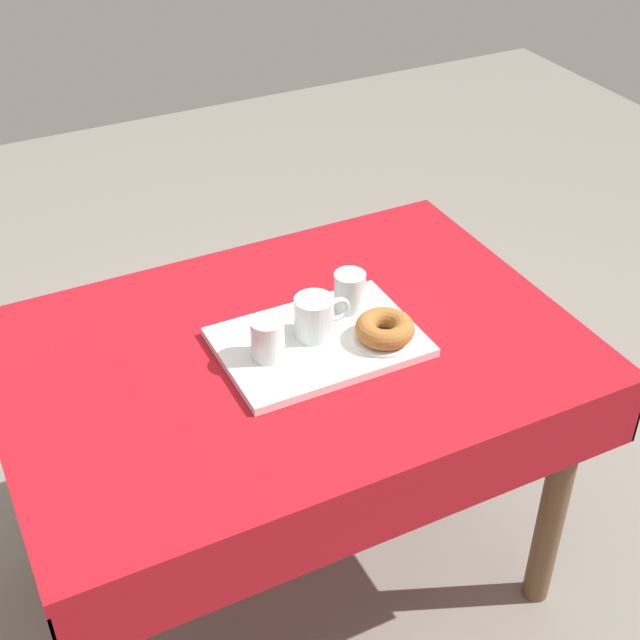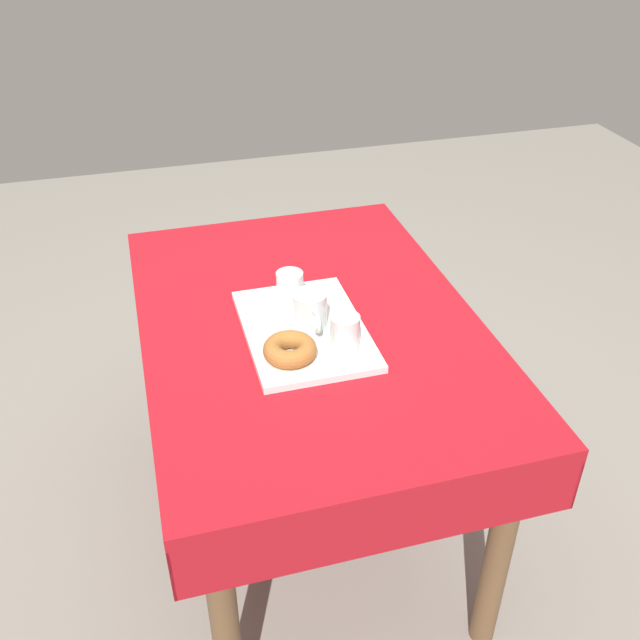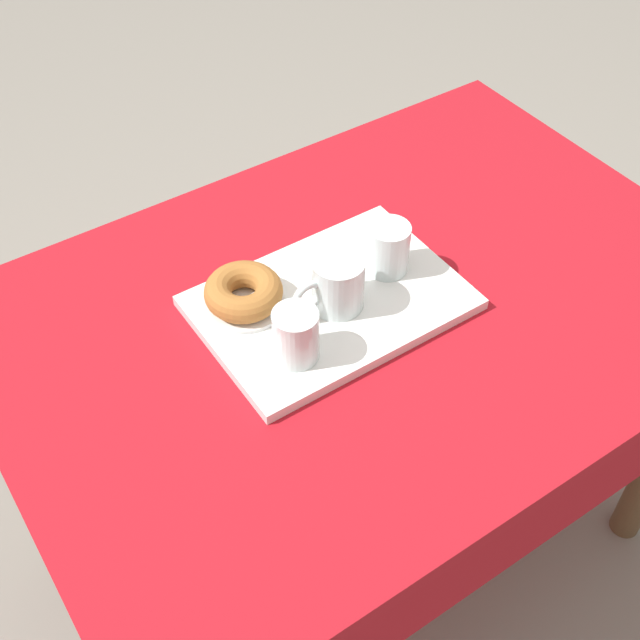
{
  "view_description": "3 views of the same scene",
  "coord_description": "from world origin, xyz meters",
  "px_view_note": "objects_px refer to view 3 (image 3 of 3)",
  "views": [
    {
      "loc": [
        0.61,
        1.36,
        1.87
      ],
      "look_at": [
        -0.07,
        0.0,
        0.78
      ],
      "focal_mm": 49.96,
      "sensor_mm": 36.0,
      "label": 1
    },
    {
      "loc": [
        -1.47,
        0.38,
        1.75
      ],
      "look_at": [
        -0.07,
        -0.01,
        0.77
      ],
      "focal_mm": 40.08,
      "sensor_mm": 36.0,
      "label": 2
    },
    {
      "loc": [
        -0.6,
        -0.75,
        1.7
      ],
      "look_at": [
        -0.1,
        -0.01,
        0.76
      ],
      "focal_mm": 46.92,
      "sensor_mm": 36.0,
      "label": 3
    }
  ],
  "objects_px": {
    "serving_tray": "(330,303)",
    "sugar_donut_left": "(243,292)",
    "tea_mug_left": "(337,285)",
    "donut_plate_left": "(245,303)",
    "water_glass_far": "(296,337)",
    "dining_table": "(366,348)",
    "water_glass_near": "(388,250)"
  },
  "relations": [
    {
      "from": "water_glass_far",
      "to": "serving_tray",
      "type": "bearing_deg",
      "value": 32.67
    },
    {
      "from": "water_glass_far",
      "to": "sugar_donut_left",
      "type": "height_order",
      "value": "water_glass_far"
    },
    {
      "from": "dining_table",
      "to": "serving_tray",
      "type": "xyz_separation_m",
      "value": [
        -0.06,
        0.03,
        0.12
      ]
    },
    {
      "from": "serving_tray",
      "to": "donut_plate_left",
      "type": "distance_m",
      "value": 0.14
    },
    {
      "from": "tea_mug_left",
      "to": "water_glass_far",
      "type": "xyz_separation_m",
      "value": [
        -0.11,
        -0.05,
        -0.0
      ]
    },
    {
      "from": "serving_tray",
      "to": "water_glass_near",
      "type": "distance_m",
      "value": 0.13
    },
    {
      "from": "sugar_donut_left",
      "to": "tea_mug_left",
      "type": "bearing_deg",
      "value": -33.6
    },
    {
      "from": "serving_tray",
      "to": "donut_plate_left",
      "type": "bearing_deg",
      "value": 151.98
    },
    {
      "from": "serving_tray",
      "to": "water_glass_near",
      "type": "xyz_separation_m",
      "value": [
        0.12,
        0.01,
        0.05
      ]
    },
    {
      "from": "serving_tray",
      "to": "tea_mug_left",
      "type": "bearing_deg",
      "value": -88.48
    },
    {
      "from": "dining_table",
      "to": "sugar_donut_left",
      "type": "distance_m",
      "value": 0.26
    },
    {
      "from": "donut_plate_left",
      "to": "water_glass_far",
      "type": "bearing_deg",
      "value": -85.52
    },
    {
      "from": "water_glass_near",
      "to": "sugar_donut_left",
      "type": "distance_m",
      "value": 0.25
    },
    {
      "from": "dining_table",
      "to": "sugar_donut_left",
      "type": "height_order",
      "value": "sugar_donut_left"
    },
    {
      "from": "water_glass_far",
      "to": "sugar_donut_left",
      "type": "bearing_deg",
      "value": 94.48
    },
    {
      "from": "water_glass_near",
      "to": "water_glass_far",
      "type": "bearing_deg",
      "value": -161.3
    },
    {
      "from": "water_glass_near",
      "to": "donut_plate_left",
      "type": "height_order",
      "value": "water_glass_near"
    },
    {
      "from": "tea_mug_left",
      "to": "donut_plate_left",
      "type": "distance_m",
      "value": 0.15
    },
    {
      "from": "donut_plate_left",
      "to": "dining_table",
      "type": "bearing_deg",
      "value": -27.19
    },
    {
      "from": "serving_tray",
      "to": "water_glass_far",
      "type": "xyz_separation_m",
      "value": [
        -0.11,
        -0.07,
        0.05
      ]
    },
    {
      "from": "serving_tray",
      "to": "tea_mug_left",
      "type": "height_order",
      "value": "tea_mug_left"
    },
    {
      "from": "dining_table",
      "to": "sugar_donut_left",
      "type": "bearing_deg",
      "value": 152.81
    },
    {
      "from": "serving_tray",
      "to": "sugar_donut_left",
      "type": "height_order",
      "value": "sugar_donut_left"
    },
    {
      "from": "water_glass_near",
      "to": "sugar_donut_left",
      "type": "bearing_deg",
      "value": 166.4
    },
    {
      "from": "dining_table",
      "to": "sugar_donut_left",
      "type": "xyz_separation_m",
      "value": [
        -0.18,
        0.09,
        0.16
      ]
    },
    {
      "from": "donut_plate_left",
      "to": "sugar_donut_left",
      "type": "xyz_separation_m",
      "value": [
        0.0,
        0.0,
        0.03
      ]
    },
    {
      "from": "water_glass_far",
      "to": "donut_plate_left",
      "type": "xyz_separation_m",
      "value": [
        -0.01,
        0.14,
        -0.04
      ]
    },
    {
      "from": "serving_tray",
      "to": "sugar_donut_left",
      "type": "xyz_separation_m",
      "value": [
        -0.12,
        0.06,
        0.04
      ]
    },
    {
      "from": "dining_table",
      "to": "donut_plate_left",
      "type": "distance_m",
      "value": 0.24
    },
    {
      "from": "serving_tray",
      "to": "donut_plate_left",
      "type": "height_order",
      "value": "donut_plate_left"
    },
    {
      "from": "tea_mug_left",
      "to": "water_glass_near",
      "type": "xyz_separation_m",
      "value": [
        0.12,
        0.02,
        -0.0
      ]
    },
    {
      "from": "donut_plate_left",
      "to": "sugar_donut_left",
      "type": "relative_size",
      "value": 1.05
    }
  ]
}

